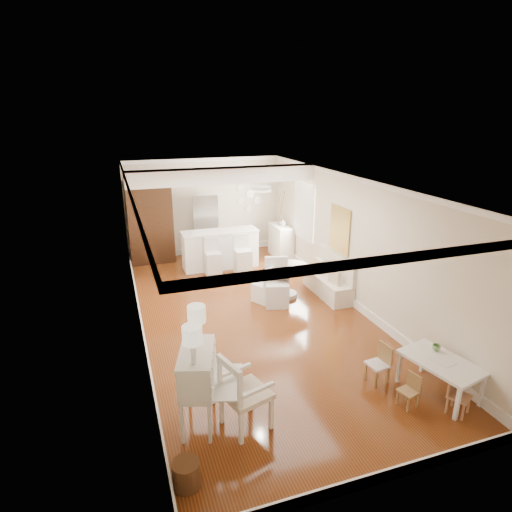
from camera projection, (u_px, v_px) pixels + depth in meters
room at (249, 220)px, 8.59m from camera, size 9.00×9.04×2.82m
secretary_bureau at (198, 387)px, 5.71m from camera, size 1.09×1.10×1.12m
gustavian_armchair at (246, 392)px, 5.65m from camera, size 0.77×0.77×1.08m
wicker_basket at (186, 474)px, 4.84m from camera, size 0.37×0.37×0.32m
kids_table at (439, 377)px, 6.40m from camera, size 0.91×1.25×0.57m
kids_chair_a at (408, 391)px, 6.13m from camera, size 0.29×0.29×0.51m
kids_chair_b at (378, 364)px, 6.67m from camera, size 0.34×0.34×0.64m
kids_chair_c at (459, 396)px, 5.97m from camera, size 0.37×0.37×0.57m
banquette at (328, 275)px, 9.82m from camera, size 0.52×1.60×0.98m
dining_table at (287, 282)px, 9.75m from camera, size 1.36×1.36×0.73m
slip_chair_near at (277, 283)px, 9.28m from camera, size 0.61×0.63×1.05m
slip_chair_far at (264, 284)px, 9.50m from camera, size 0.56×0.56×0.84m
breakfast_counter at (220, 249)px, 11.57m from camera, size 2.05×0.65×1.03m
bar_stool_left at (213, 257)px, 11.00m from camera, size 0.40×0.40×0.98m
bar_stool_right at (243, 255)px, 11.12m from camera, size 0.41×0.41×1.03m
pantry_cabinet at (150, 222)px, 11.81m from camera, size 1.20×0.60×2.30m
fridge at (218, 225)px, 12.45m from camera, size 0.75×0.65×1.80m
sideboard at (281, 241)px, 12.44m from camera, size 0.45×0.99×0.94m
pencil_cup at (436, 348)px, 6.56m from camera, size 0.13×0.13×0.10m
branch_vase at (283, 222)px, 12.25m from camera, size 0.22×0.22×0.18m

